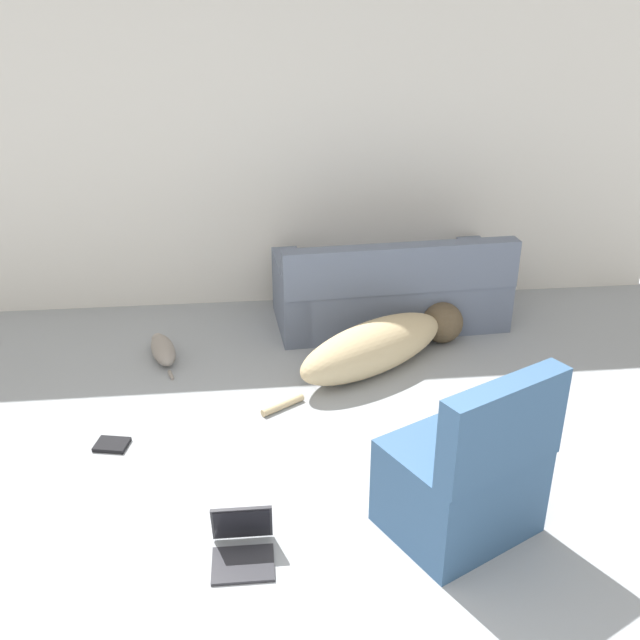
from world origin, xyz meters
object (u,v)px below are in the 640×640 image
laptop_open (242,540)px  couch (390,293)px  cat (163,349)px  side_chair (466,477)px  book_black (112,445)px  dog (384,344)px

laptop_open → couch: bearing=65.0°
cat → laptop_open: (0.55, -1.99, 0.00)m
couch → side_chair: bearing=83.7°
laptop_open → book_black: laptop_open is taller
book_black → side_chair: 2.03m
couch → book_black: couch is taller
couch → cat: couch is taller
couch → dog: size_ratio=1.13×
cat → book_black: 1.08m
dog → laptop_open: dog is taller
couch → dog: couch is taller
dog → cat: bearing=136.4°
couch → dog: bearing=72.1°
couch → laptop_open: (-1.16, -2.43, -0.17)m
dog → cat: 1.56m
book_black → side_chair: bearing=-26.1°
couch → book_black: bearing=34.3°
dog → book_black: size_ratio=7.54×
cat → book_black: size_ratio=2.85×
side_chair → couch: bearing=-119.8°
dog → side_chair: (0.07, -1.67, 0.14)m
couch → book_black: 2.44m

